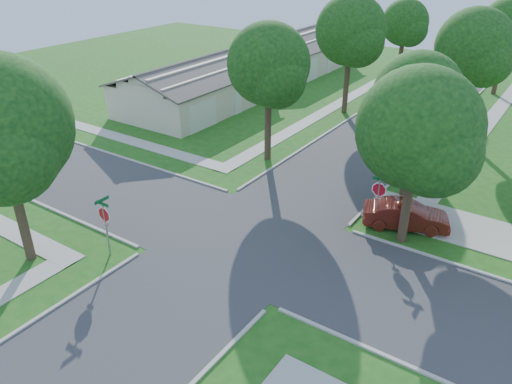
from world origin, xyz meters
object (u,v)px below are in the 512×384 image
object	(u,v)px
tree_e_far	(508,29)
car_driveway	(406,215)
tree_e_near	(418,101)
car_curb_west	(436,72)
stop_sign_ne	(379,192)
tree_e_mid	(475,50)
tree_w_mid	(351,34)
tree_sw_corner	(1,132)
car_curb_east	(446,114)
tree_w_near	(269,68)
house_nw_near	(196,90)
stop_sign_sw	(104,217)
tree_w_far	(405,25)
tree_ne_corner	(419,134)
house_nw_far	(295,55)

from	to	relation	value
tree_e_far	car_driveway	size ratio (longest dim) A/B	2.03
tree_e_near	car_curb_west	bearing A→B (deg)	102.87
stop_sign_ne	tree_e_mid	world-z (taller)	tree_e_mid
tree_w_mid	tree_sw_corner	distance (m)	28.14
car_curb_east	tree_w_near	bearing A→B (deg)	-122.86
stop_sign_ne	house_nw_near	size ratio (longest dim) A/B	0.22
stop_sign_sw	tree_e_mid	size ratio (longest dim) A/B	0.32
tree_e_near	tree_e_far	size ratio (longest dim) A/B	0.95
stop_sign_ne	tree_sw_corner	distance (m)	17.38
tree_w_mid	car_curb_east	xyz separation A→B (m)	(7.84, 1.92, -5.70)
tree_w_mid	tree_e_far	bearing A→B (deg)	54.15
car_driveway	stop_sign_sw	bearing A→B (deg)	112.07
tree_w_far	tree_ne_corner	distance (m)	31.77
stop_sign_ne	tree_e_near	size ratio (longest dim) A/B	0.36
stop_sign_sw	tree_ne_corner	world-z (taller)	tree_ne_corner
tree_e_near	house_nw_far	world-z (taller)	tree_e_near
tree_w_far	house_nw_far	bearing A→B (deg)	-169.95
tree_e_far	tree_w_mid	world-z (taller)	tree_w_mid
stop_sign_sw	tree_e_near	bearing A→B (deg)	55.41
tree_w_far	car_driveway	world-z (taller)	tree_w_far
house_nw_near	tree_w_near	bearing A→B (deg)	-27.83
tree_w_near	tree_w_mid	size ratio (longest dim) A/B	0.94
car_driveway	car_curb_east	size ratio (longest dim) A/B	0.93
tree_e_near	car_driveway	distance (m)	6.18
tree_w_mid	stop_sign_ne	bearing A→B (deg)	-60.20
tree_e_mid	car_curb_east	bearing A→B (deg)	129.01
stop_sign_ne	tree_ne_corner	world-z (taller)	tree_ne_corner
stop_sign_sw	house_nw_far	world-z (taller)	house_nw_far
stop_sign_sw	car_curb_west	xyz separation A→B (m)	(3.10, 41.50, -1.34)
stop_sign_ne	tree_w_mid	xyz separation A→B (m)	(-9.34, 16.31, 4.46)
house_nw_far	car_curb_west	size ratio (longest dim) A/B	2.85
tree_w_near	tree_w_mid	xyz separation A→B (m)	(0.00, 12.00, 0.37)
car_curb_west	tree_w_near	bearing A→B (deg)	77.82
tree_e_mid	car_curb_east	distance (m)	6.00
tree_e_near	tree_ne_corner	size ratio (longest dim) A/B	0.96
car_curb_east	tree_e_far	bearing A→B (deg)	78.55
tree_ne_corner	house_nw_near	xyz separation A→B (m)	(-22.35, 10.79, -4.08)
house_nw_near	house_nw_far	bearing A→B (deg)	90.00
tree_e_mid	tree_sw_corner	size ratio (longest dim) A/B	0.96
tree_e_far	house_nw_far	size ratio (longest dim) A/B	0.64
tree_w_near	house_nw_near	xyz separation A→B (m)	(-11.35, 5.99, -4.60)
tree_e_mid	tree_sw_corner	world-z (taller)	tree_sw_corner
tree_e_mid	car_curb_east	xyz separation A→B (m)	(-1.56, 1.92, -5.47)
tree_e_near	tree_sw_corner	distance (m)	20.12
tree_w_far	car_curb_east	bearing A→B (deg)	-54.67
tree_ne_corner	car_curb_east	xyz separation A→B (m)	(-3.16, 18.72, -4.81)
tree_e_mid	car_driveway	size ratio (longest dim) A/B	2.15
tree_w_mid	tree_ne_corner	xyz separation A→B (m)	(11.00, -16.80, -0.90)
house_nw_near	tree_e_mid	bearing A→B (deg)	16.15
tree_e_far	tree_ne_corner	bearing A→B (deg)	-86.91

